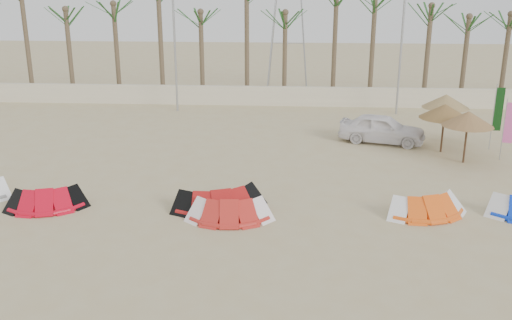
# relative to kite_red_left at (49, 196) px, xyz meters

# --- Properties ---
(ground) EXTENTS (120.00, 120.00, 0.00)m
(ground) POSITION_rel_kite_red_left_xyz_m (7.71, -3.78, -0.42)
(ground) COLOR tan
(ground) RESTS_ON ground
(boundary_wall) EXTENTS (60.00, 0.30, 1.30)m
(boundary_wall) POSITION_rel_kite_red_left_xyz_m (7.71, 18.22, 0.23)
(boundary_wall) COLOR beige
(boundary_wall) RESTS_ON ground
(palm_line) EXTENTS (52.00, 4.00, 7.70)m
(palm_line) POSITION_rel_kite_red_left_xyz_m (8.37, 19.72, 6.03)
(palm_line) COLOR brown
(palm_line) RESTS_ON ground
(lamp_b) EXTENTS (1.25, 0.14, 11.00)m
(lamp_b) POSITION_rel_kite_red_left_xyz_m (1.74, 16.22, 5.35)
(lamp_b) COLOR #A5A8AD
(lamp_b) RESTS_ON ground
(lamp_c) EXTENTS (1.25, 0.14, 11.00)m
(lamp_c) POSITION_rel_kite_red_left_xyz_m (15.74, 16.22, 5.35)
(lamp_c) COLOR #A5A8AD
(lamp_c) RESTS_ON ground
(pylon) EXTENTS (3.00, 3.00, 14.00)m
(pylon) POSITION_rel_kite_red_left_xyz_m (8.71, 24.22, -0.42)
(pylon) COLOR #A5A8AD
(pylon) RESTS_ON ground
(kite_red_left) EXTENTS (3.21, 2.15, 0.90)m
(kite_red_left) POSITION_rel_kite_red_left_xyz_m (0.00, 0.00, 0.00)
(kite_red_left) COLOR red
(kite_red_left) RESTS_ON ground
(kite_red_mid) EXTENTS (3.82, 2.53, 0.90)m
(kite_red_mid) POSITION_rel_kite_red_left_xyz_m (6.46, 0.50, 0.00)
(kite_red_mid) COLOR #AD1614
(kite_red_mid) RESTS_ON ground
(kite_red_right) EXTENTS (3.12, 1.72, 0.90)m
(kite_red_right) POSITION_rel_kite_red_left_xyz_m (6.96, -0.59, 0.00)
(kite_red_right) COLOR red
(kite_red_right) RESTS_ON ground
(kite_orange) EXTENTS (3.33, 2.27, 0.90)m
(kite_orange) POSITION_rel_kite_red_left_xyz_m (14.12, 0.28, 0.00)
(kite_orange) COLOR #FF5B14
(kite_orange) RESTS_ON ground
(parasol_left) EXTENTS (2.45, 2.45, 2.42)m
(parasol_left) POSITION_rel_kite_red_left_xyz_m (16.55, 8.14, 1.65)
(parasol_left) COLOR #4C331E
(parasol_left) RESTS_ON ground
(parasol_mid) EXTENTS (2.36, 2.36, 2.47)m
(parasol_mid) POSITION_rel_kite_red_left_xyz_m (17.19, 6.47, 1.70)
(parasol_mid) COLOR #4C331E
(parasol_mid) RESTS_ON ground
(parasol_right) EXTENTS (2.42, 2.42, 2.54)m
(parasol_right) POSITION_rel_kite_red_left_xyz_m (17.05, 9.99, 1.77)
(parasol_right) COLOR #4C331E
(parasol_right) RESTS_ON ground
(flag_pink) EXTENTS (0.44, 0.15, 2.96)m
(flag_pink) POSITION_rel_kite_red_left_xyz_m (19.19, 6.96, 1.34)
(flag_pink) COLOR #A5A8AD
(flag_pink) RESTS_ON ground
(flag_green) EXTENTS (0.45, 0.04, 3.34)m
(flag_green) POSITION_rel_kite_red_left_xyz_m (19.26, 8.73, 1.56)
(flag_green) COLOR #A5A8AD
(flag_green) RESTS_ON ground
(car) EXTENTS (4.73, 2.93, 1.50)m
(car) POSITION_rel_kite_red_left_xyz_m (13.83, 9.65, 0.34)
(car) COLOR white
(car) RESTS_ON ground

